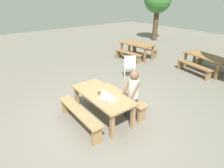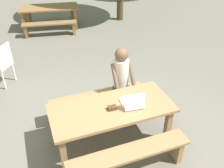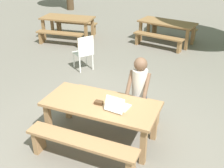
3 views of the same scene
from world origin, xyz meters
name	(u,v)px [view 2 (image 2 of 3)]	position (x,y,z in m)	size (l,w,h in m)	color
ground_plane	(112,140)	(0.00, 0.00, 0.00)	(30.00, 30.00, 0.00)	slate
picnic_table_front	(112,112)	(0.00, 0.00, 0.61)	(1.91, 0.84, 0.71)	#9E754C
bench_near	(129,157)	(0.00, -0.70, 0.35)	(1.78, 0.30, 0.47)	#9E754C
bench_far	(98,100)	(0.00, 0.70, 0.35)	(1.78, 0.30, 0.47)	#9E754C
laptop	(132,102)	(0.32, -0.06, 0.77)	(0.36, 0.37, 0.25)	white
small_pouch	(112,108)	(-0.01, -0.05, 0.74)	(0.13, 0.09, 0.05)	#4C331E
person_seated	(122,77)	(0.44, 0.67, 0.78)	(0.38, 0.39, 1.32)	#333847
plastic_chair	(2,64)	(-1.62, 2.44, 0.51)	(0.61, 0.61, 0.95)	white
picnic_table_mid	(49,10)	(-0.12, 5.49, 0.62)	(1.96, 1.13, 0.72)	olive
bench_mid_south	(50,26)	(-0.24, 4.85, 0.32)	(1.69, 0.60, 0.42)	olive
bench_mid_north	(51,13)	(-0.01, 6.12, 0.32)	(1.69, 0.60, 0.42)	olive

